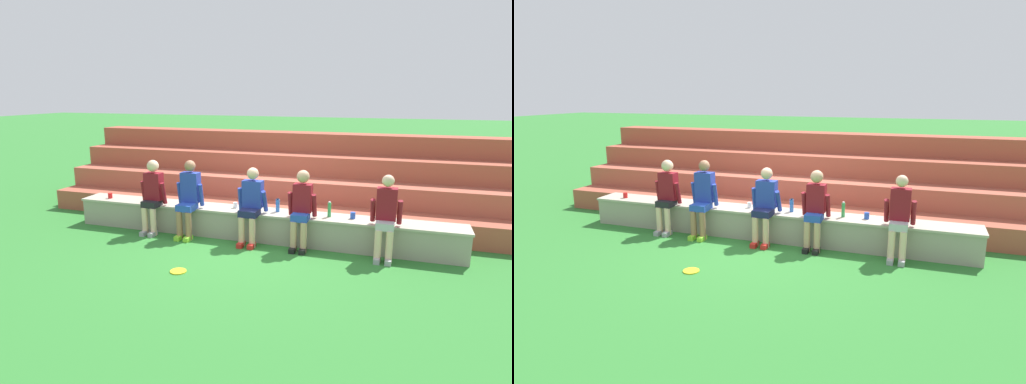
% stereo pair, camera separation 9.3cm
% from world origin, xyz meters
% --- Properties ---
extents(ground_plane, '(80.00, 80.00, 0.00)m').
position_xyz_m(ground_plane, '(0.00, 0.00, 0.00)').
color(ground_plane, '#2D752D').
extents(stone_seating_wall, '(7.26, 0.58, 0.53)m').
position_xyz_m(stone_seating_wall, '(0.00, 0.27, 0.28)').
color(stone_seating_wall, gray).
rests_on(stone_seating_wall, ground).
extents(brick_bleachers, '(10.06, 2.49, 1.73)m').
position_xyz_m(brick_bleachers, '(0.00, 2.37, 0.65)').
color(brick_bleachers, '#A54E3A').
rests_on(brick_bleachers, ground).
extents(person_far_left, '(0.51, 0.49, 1.40)m').
position_xyz_m(person_far_left, '(-1.95, -0.03, 0.76)').
color(person_far_left, beige).
rests_on(person_far_left, ground).
extents(person_left_of_center, '(0.52, 0.57, 1.43)m').
position_xyz_m(person_left_of_center, '(-1.20, -0.01, 0.76)').
color(person_left_of_center, '#996B4C').
rests_on(person_left_of_center, ground).
extents(person_center, '(0.54, 0.58, 1.36)m').
position_xyz_m(person_center, '(0.02, 0.00, 0.73)').
color(person_center, '#DBAD89').
rests_on(person_center, ground).
extents(person_right_of_center, '(0.50, 0.52, 1.37)m').
position_xyz_m(person_right_of_center, '(0.93, -0.00, 0.74)').
color(person_right_of_center, tan).
rests_on(person_right_of_center, ground).
extents(person_far_right, '(0.50, 0.52, 1.37)m').
position_xyz_m(person_far_right, '(2.31, -0.04, 0.73)').
color(person_far_right, beige).
rests_on(person_far_right, ground).
extents(water_bottle_center_gap, '(0.07, 0.07, 0.25)m').
position_xyz_m(water_bottle_center_gap, '(0.42, 0.31, 0.65)').
color(water_bottle_center_gap, blue).
rests_on(water_bottle_center_gap, stone_seating_wall).
extents(water_bottle_mid_left, '(0.07, 0.07, 0.24)m').
position_xyz_m(water_bottle_mid_left, '(-2.25, 0.28, 0.65)').
color(water_bottle_mid_left, blue).
rests_on(water_bottle_mid_left, stone_seating_wall).
extents(water_bottle_near_right, '(0.06, 0.06, 0.27)m').
position_xyz_m(water_bottle_near_right, '(1.36, 0.28, 0.66)').
color(water_bottle_near_right, green).
rests_on(water_bottle_near_right, stone_seating_wall).
extents(plastic_cup_left_end, '(0.08, 0.08, 0.10)m').
position_xyz_m(plastic_cup_left_end, '(-0.40, 0.32, 0.59)').
color(plastic_cup_left_end, white).
rests_on(plastic_cup_left_end, stone_seating_wall).
extents(plastic_cup_middle, '(0.09, 0.09, 0.11)m').
position_xyz_m(plastic_cup_middle, '(-3.10, 0.21, 0.59)').
color(plastic_cup_middle, red).
rests_on(plastic_cup_middle, stone_seating_wall).
extents(plastic_cup_right_end, '(0.09, 0.09, 0.11)m').
position_xyz_m(plastic_cup_right_end, '(1.77, 0.29, 0.59)').
color(plastic_cup_right_end, blue).
rests_on(plastic_cup_right_end, stone_seating_wall).
extents(frisbee, '(0.25, 0.25, 0.02)m').
position_xyz_m(frisbee, '(-0.59, -1.59, 0.01)').
color(frisbee, yellow).
rests_on(frisbee, ground).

